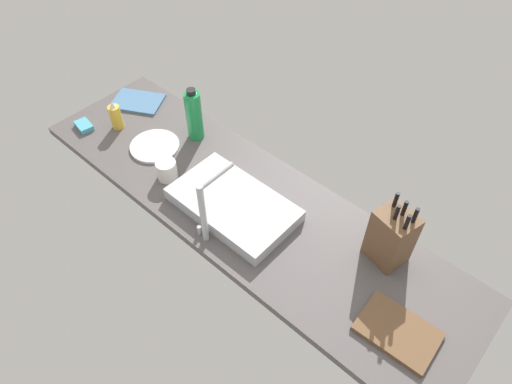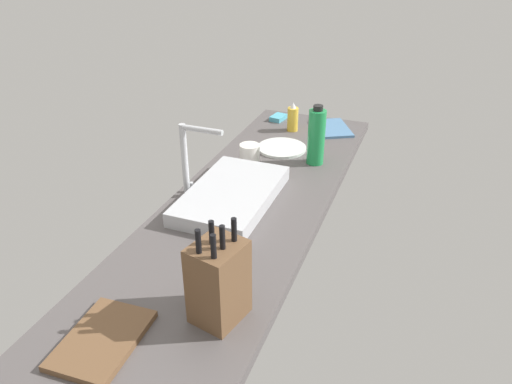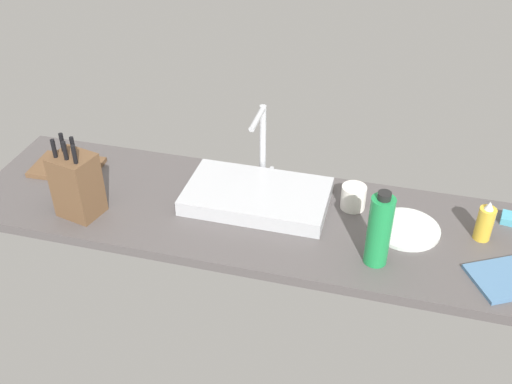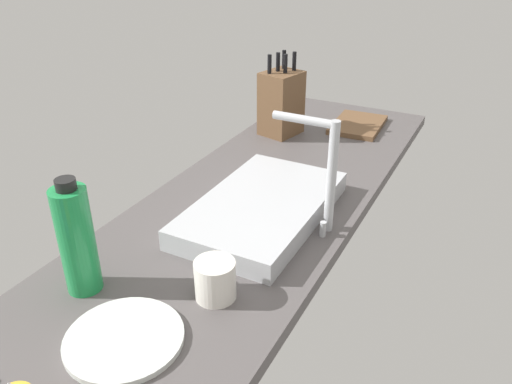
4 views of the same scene
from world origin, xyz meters
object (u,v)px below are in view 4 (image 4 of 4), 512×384
object	(u,v)px
sink_basin	(262,209)
cutting_board	(358,125)
faucet	(324,165)
dinner_plate	(124,339)
knife_block	(281,103)
water_bottle	(77,240)
coffee_mug	(215,280)

from	to	relation	value
sink_basin	cutting_board	bearing A→B (deg)	178.30
faucet	dinner_plate	size ratio (longest dim) A/B	1.30
knife_block	sink_basin	bearing A→B (deg)	33.24
sink_basin	dinner_plate	bearing A→B (deg)	-2.86
water_bottle	dinner_plate	distance (cm)	22.62
sink_basin	knife_block	world-z (taller)	knife_block
faucet	coffee_mug	xyz separation A→B (cm)	(34.75, -9.41, -13.04)
faucet	cutting_board	bearing A→B (deg)	-169.90
water_bottle	coffee_mug	size ratio (longest dim) A/B	3.01
sink_basin	water_bottle	xyz separation A→B (cm)	(42.45, -20.12, 9.35)
knife_block	faucet	bearing A→B (deg)	46.71
knife_block	dinner_plate	xyz separation A→B (cm)	(107.20, 18.27, -10.82)
knife_block	cutting_board	xyz separation A→B (cm)	(-18.75, 23.05, -10.52)
coffee_mug	knife_block	bearing A→B (deg)	-163.30
sink_basin	knife_block	size ratio (longest dim) A/B	1.71
knife_block	coffee_mug	xyz separation A→B (cm)	(88.58, 26.57, -7.19)
sink_basin	coffee_mug	xyz separation A→B (cm)	(32.28, 5.76, 1.55)
sink_basin	dinner_plate	world-z (taller)	sink_basin
faucet	coffee_mug	size ratio (longest dim) A/B	3.38
sink_basin	coffee_mug	distance (cm)	32.82
coffee_mug	dinner_plate	bearing A→B (deg)	-24.01
faucet	sink_basin	bearing A→B (deg)	-80.75
knife_block	water_bottle	size ratio (longest dim) A/B	1.12
dinner_plate	faucet	bearing A→B (deg)	161.65
cutting_board	sink_basin	bearing A→B (deg)	-1.70
cutting_board	water_bottle	size ratio (longest dim) A/B	0.97
cutting_board	water_bottle	distance (cm)	120.12
water_bottle	dinner_plate	xyz separation A→B (cm)	(8.45, 17.58, -11.44)
sink_basin	cutting_board	size ratio (longest dim) A/B	1.99
water_bottle	faucet	bearing A→B (deg)	141.85
faucet	dinner_plate	distance (cm)	58.65
faucet	coffee_mug	world-z (taller)	faucet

